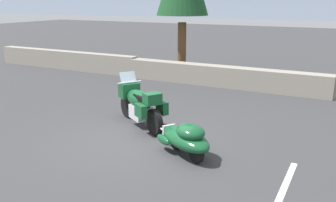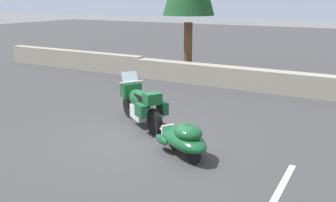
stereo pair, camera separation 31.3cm
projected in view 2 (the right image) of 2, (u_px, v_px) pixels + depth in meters
The scene contains 4 objects.
ground_plane at pixel (136, 138), 8.91m from camera, with size 80.00×80.00×0.00m, color #38383A.
stone_guard_wall at pixel (234, 76), 13.90m from camera, with size 24.00×0.61×0.90m.
touring_motorcycle at pixel (141, 103), 9.67m from camera, with size 2.02×1.48×1.33m.
car_shaped_trailer at pixel (184, 138), 7.79m from camera, with size 2.05×1.50×0.76m.
Camera 2 is at (4.78, -6.88, 3.27)m, focal length 39.00 mm.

